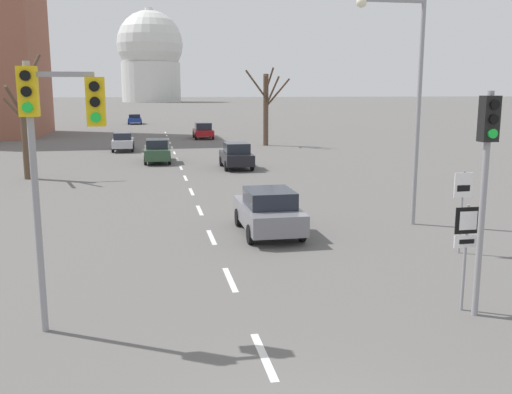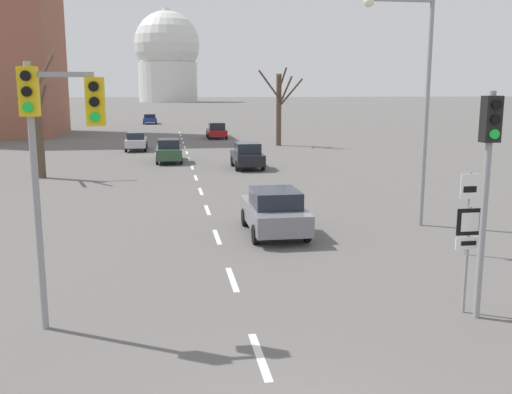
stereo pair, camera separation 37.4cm
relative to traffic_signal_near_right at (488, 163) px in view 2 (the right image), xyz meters
The scene contains 28 objects.
lane_stripe_0 6.20m from the traffic_signal_near_right, 167.73° to the right, with size 0.16×2.00×0.01m, color silver.
lane_stripe_1 6.99m from the traffic_signal_near_right, 145.96° to the left, with size 0.16×2.00×0.01m, color silver.
lane_stripe_2 9.99m from the traffic_signal_near_right, 122.52° to the left, with size 0.16×2.00×0.01m, color silver.
lane_stripe_3 13.82m from the traffic_signal_near_right, 112.11° to the left, with size 0.16×2.00×0.01m, color silver.
lane_stripe_4 17.97m from the traffic_signal_near_right, 106.60° to the left, with size 0.16×2.00×0.01m, color silver.
lane_stripe_5 22.26m from the traffic_signal_near_right, 103.25° to the left, with size 0.16×2.00×0.01m, color silver.
lane_stripe_6 26.61m from the traffic_signal_near_right, 101.01° to the left, with size 0.16×2.00×0.01m, color silver.
lane_stripe_7 31.01m from the traffic_signal_near_right, 99.41° to the left, with size 0.16×2.00×0.01m, color silver.
lane_stripe_8 35.43m from the traffic_signal_near_right, 98.21° to the left, with size 0.16×2.00×0.01m, color silver.
lane_stripe_9 39.87m from the traffic_signal_near_right, 97.29° to the left, with size 0.16×2.00×0.01m, color silver.
lane_stripe_10 44.33m from the traffic_signal_near_right, 96.55° to the left, with size 0.16×2.00×0.01m, color silver.
lane_stripe_11 48.79m from the traffic_signal_near_right, 95.94° to the left, with size 0.16×2.00×0.01m, color silver.
lane_stripe_12 53.26m from the traffic_signal_near_right, 95.44° to the left, with size 0.16×2.00×0.01m, color silver.
lane_stripe_13 57.73m from the traffic_signal_near_right, 95.02° to the left, with size 0.16×2.00×0.01m, color silver.
traffic_signal_near_right is the anchor object (origin of this frame).
traffic_signal_near_left 8.95m from the traffic_signal_near_right, behind, with size 1.61×0.34×5.50m.
route_sign_post 1.81m from the traffic_signal_near_right, 113.89° to the left, with size 0.60×0.08×2.46m.
speed_limit_sign 5.38m from the traffic_signal_near_right, 63.76° to the left, with size 0.60×0.08×2.56m.
street_lamp_right 8.85m from the traffic_signal_near_right, 75.94° to the left, with size 2.57×0.36×8.08m.
sedan_near_left 38.45m from the traffic_signal_near_right, 103.74° to the left, with size 1.72×4.11×1.52m.
sedan_near_right 48.11m from the traffic_signal_near_right, 91.74° to the left, with size 1.93×4.18×1.65m.
sedan_mid_centre 8.99m from the traffic_signal_near_right, 110.55° to the left, with size 1.91×4.14×1.59m.
sedan_far_left 76.02m from the traffic_signal_near_right, 96.73° to the left, with size 1.97×4.32×1.45m.
sedan_far_right 25.10m from the traffic_signal_near_right, 93.57° to the left, with size 1.82×3.94×1.65m.
sedan_distant_centre 29.88m from the traffic_signal_near_right, 102.59° to the left, with size 1.78×4.48×1.62m.
bare_tree_left_near 26.58m from the traffic_signal_near_right, 121.15° to the left, with size 2.14×2.75×6.95m.
bare_tree_right_near 39.64m from the traffic_signal_near_right, 85.04° to the left, with size 3.79×2.70×6.90m.
capitol_dome 235.26m from the traffic_signal_near_right, 91.23° to the left, with size 26.86×26.86×37.94m.
Camera 2 is at (-1.64, -6.57, 4.95)m, focal length 40.00 mm.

